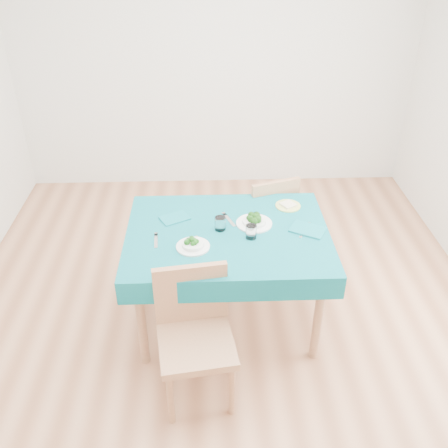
{
  "coord_description": "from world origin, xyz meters",
  "views": [
    {
      "loc": [
        -0.11,
        -2.73,
        2.59
      ],
      "look_at": [
        0.0,
        0.0,
        0.85
      ],
      "focal_mm": 40.0,
      "sensor_mm": 36.0,
      "label": 1
    }
  ],
  "objects_px": {
    "chair_near": "(196,329)",
    "side_plate": "(288,206)",
    "table": "(227,277)",
    "chair_far": "(264,211)",
    "bowl_far": "(254,220)",
    "bowl_near": "(193,243)"
  },
  "relations": [
    {
      "from": "chair_near",
      "to": "side_plate",
      "type": "bearing_deg",
      "value": 48.45
    },
    {
      "from": "table",
      "to": "side_plate",
      "type": "bearing_deg",
      "value": 35.54
    },
    {
      "from": "chair_far",
      "to": "chair_near",
      "type": "bearing_deg",
      "value": 49.57
    },
    {
      "from": "table",
      "to": "chair_far",
      "type": "distance_m",
      "value": 0.78
    },
    {
      "from": "table",
      "to": "bowl_far",
      "type": "xyz_separation_m",
      "value": [
        0.18,
        0.09,
        0.42
      ]
    },
    {
      "from": "bowl_far",
      "to": "side_plate",
      "type": "distance_m",
      "value": 0.35
    },
    {
      "from": "chair_near",
      "to": "bowl_far",
      "type": "height_order",
      "value": "chair_near"
    },
    {
      "from": "bowl_far",
      "to": "side_plate",
      "type": "height_order",
      "value": "bowl_far"
    },
    {
      "from": "table",
      "to": "bowl_near",
      "type": "relative_size",
      "value": 6.25
    },
    {
      "from": "bowl_far",
      "to": "chair_near",
      "type": "bearing_deg",
      "value": -117.26
    },
    {
      "from": "chair_far",
      "to": "bowl_near",
      "type": "bearing_deg",
      "value": 38.23
    },
    {
      "from": "chair_far",
      "to": "bowl_far",
      "type": "relative_size",
      "value": 3.97
    },
    {
      "from": "chair_near",
      "to": "bowl_near",
      "type": "relative_size",
      "value": 5.08
    },
    {
      "from": "bowl_near",
      "to": "side_plate",
      "type": "height_order",
      "value": "bowl_near"
    },
    {
      "from": "table",
      "to": "bowl_near",
      "type": "distance_m",
      "value": 0.5
    },
    {
      "from": "chair_far",
      "to": "bowl_far",
      "type": "bearing_deg",
      "value": 57.48
    },
    {
      "from": "bowl_near",
      "to": "table",
      "type": "bearing_deg",
      "value": 35.98
    },
    {
      "from": "side_plate",
      "to": "bowl_far",
      "type": "bearing_deg",
      "value": -139.26
    },
    {
      "from": "table",
      "to": "side_plate",
      "type": "height_order",
      "value": "side_plate"
    },
    {
      "from": "chair_near",
      "to": "bowl_far",
      "type": "distance_m",
      "value": 0.91
    },
    {
      "from": "bowl_near",
      "to": "bowl_far",
      "type": "bearing_deg",
      "value": 32.04
    },
    {
      "from": "table",
      "to": "chair_near",
      "type": "relative_size",
      "value": 1.23
    }
  ]
}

